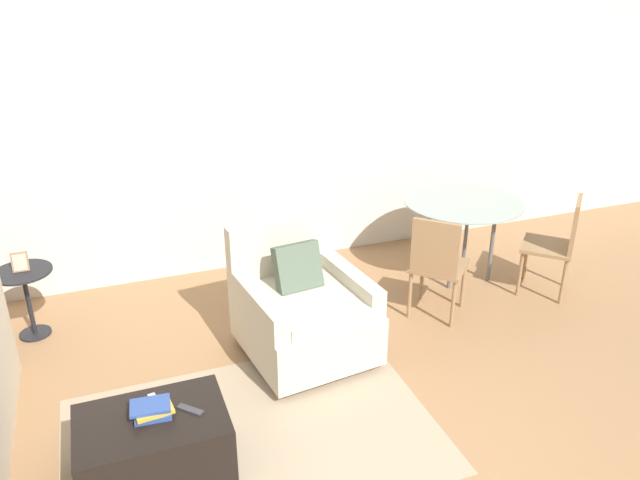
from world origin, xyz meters
The scene contains 12 objects.
wall_back centered at (0.00, 3.37, 1.38)m, with size 12.00×0.06×2.75m.
area_rug centered at (-0.72, 0.96, 0.00)m, with size 2.28×1.55×0.01m.
armchair centered at (-0.13, 1.73, 0.36)m, with size 0.96×1.02×0.96m.
ottoman centered at (-1.32, 0.85, 0.22)m, with size 0.83×0.55×0.40m.
book_stack centered at (-1.31, 0.88, 0.44)m, with size 0.24×0.19×0.07m.
tv_remote_primary centered at (-1.10, 0.84, 0.41)m, with size 0.14×0.15×0.01m.
tv_remote_secondary centered at (-1.28, 0.98, 0.41)m, with size 0.07×0.17×0.01m.
side_table centered at (-2.05, 2.70, 0.40)m, with size 0.44×0.44×0.57m.
picture_frame centered at (-2.05, 2.70, 0.64)m, with size 0.12×0.06×0.15m.
dining_table centered at (1.66, 2.43, 0.65)m, with size 1.07×1.07×0.74m.
dining_chair_near_left centered at (1.05, 1.83, 0.52)m, with size 0.59×0.59×0.90m.
dining_chair_near_right centered at (2.26, 1.83, 0.52)m, with size 0.59×0.59×0.90m.
Camera 1 is at (-1.40, -2.06, 2.72)m, focal length 35.00 mm.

